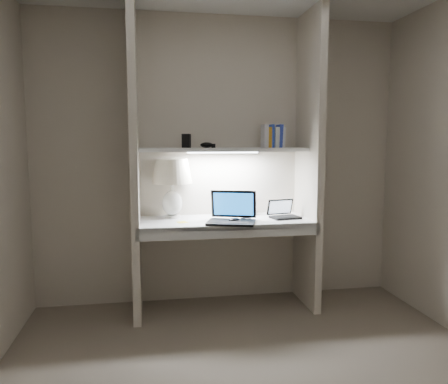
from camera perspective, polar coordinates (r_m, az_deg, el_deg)
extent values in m
cube|color=beige|center=(3.88, -0.59, 4.13)|extent=(3.20, 0.01, 2.50)
cube|color=beige|center=(3.55, -11.60, 3.75)|extent=(0.06, 0.55, 2.50)
cube|color=beige|center=(3.80, 11.05, 3.96)|extent=(0.06, 0.55, 2.50)
cube|color=white|center=(3.66, 0.11, -3.90)|extent=(1.40, 0.55, 0.04)
cube|color=silver|center=(3.42, 0.86, -5.19)|extent=(1.46, 0.03, 0.10)
cube|color=silver|center=(3.69, -0.15, 5.56)|extent=(1.40, 0.36, 0.03)
cube|color=white|center=(3.69, -0.15, 5.21)|extent=(0.60, 0.04, 0.02)
cylinder|color=white|center=(3.76, -6.73, -3.18)|extent=(0.13, 0.13, 0.02)
ellipsoid|color=white|center=(3.74, -6.76, -1.45)|extent=(0.17, 0.17, 0.22)
cylinder|color=white|center=(3.73, -6.79, 0.46)|extent=(0.03, 0.03, 0.09)
sphere|color=#FFD899|center=(3.72, -6.81, 1.86)|extent=(0.05, 0.05, 0.05)
cube|color=black|center=(3.48, 0.94, -3.98)|extent=(0.43, 0.36, 0.02)
cube|color=black|center=(3.48, 0.94, -3.83)|extent=(0.36, 0.27, 0.00)
cube|color=black|center=(3.62, 1.26, -1.58)|extent=(0.38, 0.18, 0.23)
cube|color=blue|center=(3.61, 1.25, -1.59)|extent=(0.33, 0.15, 0.19)
cube|color=black|center=(3.74, 8.01, -3.30)|extent=(0.26, 0.20, 0.02)
cube|color=black|center=(3.73, 8.01, -3.16)|extent=(0.22, 0.15, 0.00)
cube|color=black|center=(3.81, 7.31, -1.94)|extent=(0.24, 0.09, 0.14)
cube|color=silver|center=(3.81, 7.36, -1.95)|extent=(0.21, 0.07, 0.11)
cube|color=silver|center=(3.89, 3.53, -1.98)|extent=(0.12, 0.10, 0.14)
ellipsoid|color=black|center=(3.52, 1.35, -3.71)|extent=(0.12, 0.09, 0.04)
torus|color=black|center=(3.65, 2.87, -3.52)|extent=(0.11, 0.11, 0.01)
cube|color=yellow|center=(3.55, -5.48, -3.94)|extent=(0.10, 0.10, 0.00)
cube|color=silver|center=(3.87, 7.58, 7.08)|extent=(0.03, 0.13, 0.18)
cube|color=#2B3FAE|center=(3.86, 7.22, 7.25)|extent=(0.04, 0.13, 0.20)
cube|color=silver|center=(3.85, 6.75, 7.10)|extent=(0.04, 0.13, 0.18)
cube|color=blue|center=(3.84, 6.18, 7.27)|extent=(0.02, 0.13, 0.20)
cube|color=orange|center=(3.83, 5.81, 7.11)|extent=(0.03, 0.13, 0.18)
cube|color=silver|center=(3.82, 5.33, 7.28)|extent=(0.04, 0.13, 0.20)
cube|color=black|center=(3.72, -4.94, 6.67)|extent=(0.08, 0.07, 0.12)
ellipsoid|color=black|center=(3.69, -2.29, 6.16)|extent=(0.11, 0.08, 0.05)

